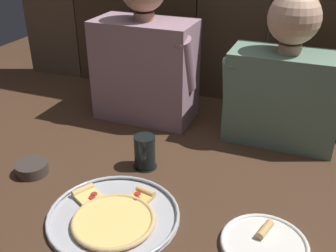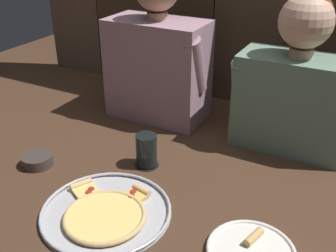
{
  "view_description": "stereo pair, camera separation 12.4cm",
  "coord_description": "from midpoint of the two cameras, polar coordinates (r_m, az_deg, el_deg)",
  "views": [
    {
      "loc": [
        0.38,
        -0.92,
        0.76
      ],
      "look_at": [
        -0.03,
        0.1,
        0.18
      ],
      "focal_mm": 42.68,
      "sensor_mm": 36.0,
      "label": 1
    },
    {
      "loc": [
        0.49,
        -0.87,
        0.76
      ],
      "look_at": [
        -0.03,
        0.1,
        0.18
      ],
      "focal_mm": 42.68,
      "sensor_mm": 36.0,
      "label": 2
    }
  ],
  "objects": [
    {
      "name": "drinking_glass",
      "position": [
        1.35,
        -5.99,
        -3.81
      ],
      "size": [
        0.08,
        0.08,
        0.12
      ],
      "color": "black",
      "rests_on": "ground"
    },
    {
      "name": "diner_left",
      "position": [
        1.62,
        -5.55,
        10.13
      ],
      "size": [
        0.43,
        0.22,
        0.62
      ],
      "color": "gray",
      "rests_on": "ground"
    },
    {
      "name": "pizza_tray",
      "position": [
        1.17,
        -10.9,
        -12.66
      ],
      "size": [
        0.38,
        0.38,
        0.03
      ],
      "color": "#B2B2B7",
      "rests_on": "ground"
    },
    {
      "name": "ground_plane",
      "position": [
        1.25,
        -3.41,
        -9.6
      ],
      "size": [
        3.2,
        3.2,
        0.0
      ],
      "primitive_type": "plane",
      "color": "#422B1C"
    },
    {
      "name": "dinner_plate",
      "position": [
        1.09,
        10.31,
        -16.35
      ],
      "size": [
        0.23,
        0.23,
        0.03
      ],
      "color": "white",
      "rests_on": "ground"
    },
    {
      "name": "dipping_bowl",
      "position": [
        1.42,
        -21.28,
        -5.66
      ],
      "size": [
        0.11,
        0.11,
        0.04
      ],
      "color": "#3D332D",
      "rests_on": "ground"
    },
    {
      "name": "diner_right",
      "position": [
        1.47,
        14.16,
        6.7
      ],
      "size": [
        0.43,
        0.2,
        0.56
      ],
      "color": "slate",
      "rests_on": "ground"
    }
  ]
}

